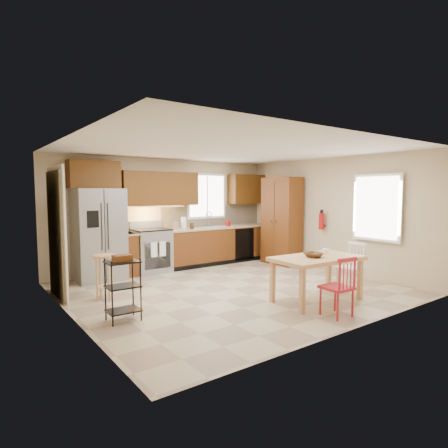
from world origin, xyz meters
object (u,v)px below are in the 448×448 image
fire_extinguisher (321,221)px  utility_cart (123,290)px  table_jar (326,253)px  bar_stool (105,277)px  chair_white (350,267)px  refrigerator (99,235)px  range_stove (151,251)px  table_bowl (313,258)px  pantry (282,221)px  soap_bottle (228,223)px  dining_table (317,279)px  chair_red (337,286)px

fire_extinguisher → utility_cart: 4.92m
table_jar → bar_stool: bearing=146.4°
chair_white → table_jar: bearing=89.6°
refrigerator → range_stove: (1.15, 0.06, -0.45)m
table_bowl → bar_stool: table_bowl is taller
chair_white → pantry: bearing=-14.6°
soap_bottle → table_bowl: bearing=-104.6°
soap_bottle → dining_table: soap_bottle is taller
pantry → chair_white: (-0.82, -2.54, -0.62)m
pantry → fire_extinguisher: 1.07m
soap_bottle → range_stove: bearing=177.6°
fire_extinguisher → table_bowl: 2.60m
table_jar → chair_red: bearing=-132.0°
soap_bottle → chair_red: soap_bottle is taller
utility_cart → table_bowl: bearing=-17.0°
bar_stool → utility_cart: (-0.14, -1.17, 0.06)m
soap_bottle → pantry: pantry is taller
fire_extinguisher → dining_table: 2.61m
pantry → soap_bottle: bearing=136.5°
chair_white → bar_stool: (-3.68, 2.07, -0.06)m
chair_white → bar_stool: 4.22m
bar_stool → utility_cart: bearing=-84.4°
chair_red → chair_white: (1.30, 0.70, 0.00)m
table_bowl → table_jar: (0.41, 0.09, 0.03)m
range_stove → table_jar: 3.81m
dining_table → table_jar: (0.32, 0.09, 0.39)m
refrigerator → chair_white: 4.82m
pantry → chair_white: 2.74m
dining_table → bar_stool: size_ratio=1.98×
soap_bottle → chair_white: 3.49m
dining_table → utility_cart: 3.02m
soap_bottle → fire_extinguisher: (1.15, -1.95, 0.10)m
fire_extinguisher → dining_table: (-1.97, -1.54, -0.75)m
chair_white → table_jar: size_ratio=7.38×
table_bowl → chair_white: bearing=2.8°
refrigerator → dining_table: 4.27m
refrigerator → soap_bottle: 3.18m
chair_red → dining_table: bearing=65.0°
refrigerator → soap_bottle: bearing=-0.5°
dining_table → table_bowl: bearing=-176.7°
chair_red → range_stove: bearing=104.8°
dining_table → table_bowl: 0.37m
table_bowl → table_jar: table_jar is taller
dining_table → refrigerator: bearing=127.2°
soap_bottle → utility_cart: size_ratio=0.22×
chair_red → chair_white: same height
fire_extinguisher → refrigerator: bearing=155.5°
dining_table → table_bowl: table_bowl is taller
refrigerator → soap_bottle: refrigerator is taller
utility_cart → pantry: bearing=21.3°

